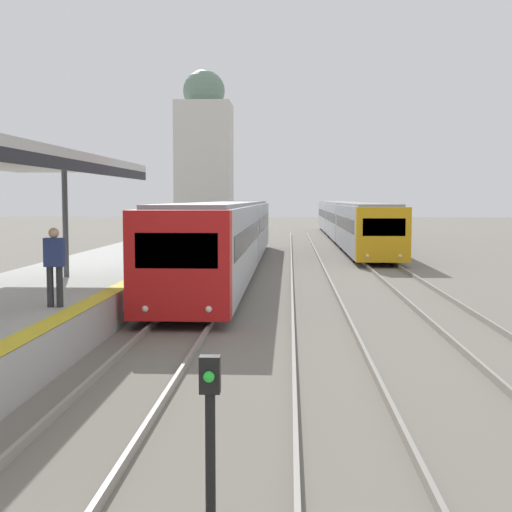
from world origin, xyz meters
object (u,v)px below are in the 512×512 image
at_px(person_on_platform, 54,262).
at_px(train_far, 346,219).
at_px(signal_post_near, 210,421).
at_px(train_near, 230,232).

relative_size(person_on_platform, train_far, 0.04).
bearing_deg(signal_post_near, person_on_platform, 117.69).
height_order(train_near, train_far, train_near).
xyz_separation_m(person_on_platform, signal_post_near, (4.14, -7.90, -0.81)).
relative_size(train_near, signal_post_near, 18.04).
height_order(train_far, signal_post_near, train_far).
xyz_separation_m(person_on_platform, train_far, (9.17, 39.42, -0.24)).
height_order(person_on_platform, signal_post_near, person_on_platform).
distance_m(train_near, signal_post_near, 25.13).
height_order(person_on_platform, train_far, train_far).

